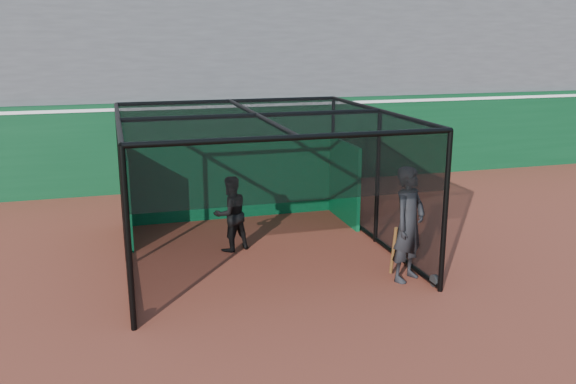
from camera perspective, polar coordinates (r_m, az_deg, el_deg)
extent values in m
plane|color=brown|center=(10.00, -1.28, -10.89)|extent=(120.00, 120.00, 0.00)
cube|color=#0A3A1C|center=(17.66, -8.40, 4.39)|extent=(50.00, 0.45, 2.50)
cube|color=white|center=(17.51, -8.53, 7.94)|extent=(50.00, 0.50, 0.08)
cube|color=#4C4C4F|center=(21.25, -10.14, 13.11)|extent=(50.00, 7.85, 7.75)
cube|color=#08512A|center=(14.61, -5.17, 1.20)|extent=(5.02, 0.10, 1.90)
cylinder|color=black|center=(9.78, -14.28, -11.27)|extent=(0.08, 0.22, 0.22)
cylinder|color=black|center=(11.09, 13.55, -8.08)|extent=(0.08, 0.22, 0.22)
cylinder|color=black|center=(14.51, -15.05, -2.78)|extent=(0.08, 0.22, 0.22)
cylinder|color=black|center=(15.42, 4.37, -1.30)|extent=(0.08, 0.22, 0.22)
imported|color=black|center=(12.41, -5.40, -2.03)|extent=(0.91, 0.82, 1.55)
imported|color=black|center=(11.00, 11.23, -2.97)|extent=(0.91, 0.83, 2.08)
cylinder|color=#593819|center=(11.09, 9.83, -5.44)|extent=(0.15, 0.37, 0.97)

